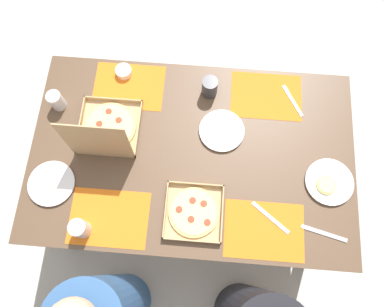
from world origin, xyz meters
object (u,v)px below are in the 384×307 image
at_px(pizza_box_corner_left, 194,212).
at_px(cup_clear_left, 210,87).
at_px(condiment_bowl, 124,71).
at_px(pizza_box_edge_far, 107,130).
at_px(cup_clear_right, 80,229).
at_px(plate_far_right, 329,182).
at_px(cup_dark, 56,101).
at_px(plate_middle, 222,131).
at_px(plate_near_right, 52,184).

distance_m(pizza_box_corner_left, cup_clear_left, 0.62).
height_order(pizza_box_corner_left, cup_clear_left, cup_clear_left).
bearing_deg(condiment_bowl, pizza_box_corner_left, 121.00).
relative_size(pizza_box_corner_left, cup_clear_left, 2.44).
relative_size(pizza_box_edge_far, cup_clear_right, 3.03).
height_order(pizza_box_edge_far, plate_far_right, pizza_box_edge_far).
distance_m(pizza_box_corner_left, condiment_bowl, 0.81).
bearing_deg(cup_dark, plate_middle, 174.53).
bearing_deg(cup_dark, pizza_box_corner_left, 145.76).
bearing_deg(pizza_box_edge_far, cup_dark, -26.22).
bearing_deg(pizza_box_edge_far, plate_far_right, 171.23).
bearing_deg(condiment_bowl, plate_near_right, 67.30).
relative_size(plate_middle, plate_far_right, 0.98).
bearing_deg(condiment_bowl, cup_clear_left, 170.52).
bearing_deg(pizza_box_corner_left, cup_clear_right, 13.45).
bearing_deg(cup_clear_left, plate_near_right, 37.38).
xyz_separation_m(pizza_box_edge_far, pizza_box_corner_left, (-0.45, 0.35, -0.04)).
relative_size(pizza_box_corner_left, plate_far_right, 1.16).
distance_m(plate_near_right, cup_dark, 0.41).
relative_size(plate_middle, condiment_bowl, 2.69).
bearing_deg(cup_clear_left, plate_middle, 109.51).
bearing_deg(plate_middle, cup_clear_right, 41.48).
bearing_deg(cup_clear_left, cup_dark, 10.01).
distance_m(pizza_box_edge_far, cup_clear_right, 0.47).
bearing_deg(plate_far_right, plate_middle, -23.12).
bearing_deg(cup_dark, cup_clear_right, 110.58).
relative_size(plate_near_right, cup_dark, 2.16).
xyz_separation_m(pizza_box_edge_far, plate_far_right, (-1.07, 0.16, -0.04)).
bearing_deg(cup_clear_left, plate_far_right, 143.84).
xyz_separation_m(pizza_box_corner_left, cup_dark, (0.72, -0.49, 0.04)).
distance_m(cup_clear_left, condiment_bowl, 0.46).
height_order(plate_near_right, cup_clear_right, cup_clear_right).
distance_m(plate_middle, cup_clear_right, 0.80).
height_order(cup_clear_left, cup_dark, cup_clear_left).
xyz_separation_m(plate_far_right, cup_clear_right, (1.11, 0.31, 0.05)).
height_order(cup_clear_left, cup_clear_right, cup_clear_right).
bearing_deg(plate_near_right, plate_middle, -157.18).
height_order(plate_middle, cup_clear_right, cup_clear_right).
height_order(plate_far_right, cup_dark, cup_dark).
height_order(pizza_box_corner_left, plate_far_right, pizza_box_corner_left).
distance_m(pizza_box_edge_far, plate_near_right, 0.36).
relative_size(plate_far_right, cup_clear_left, 2.11).
distance_m(plate_middle, plate_near_right, 0.85).
relative_size(pizza_box_edge_far, plate_middle, 1.49).
bearing_deg(plate_far_right, condiment_bowl, -25.97).
bearing_deg(plate_far_right, plate_near_right, 4.79).
distance_m(pizza_box_corner_left, plate_far_right, 0.65).
xyz_separation_m(plate_near_right, condiment_bowl, (-0.26, -0.61, 0.01)).
xyz_separation_m(pizza_box_corner_left, plate_near_right, (0.68, -0.08, -0.00)).
xyz_separation_m(plate_middle, cup_clear_right, (0.60, 0.53, 0.05)).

